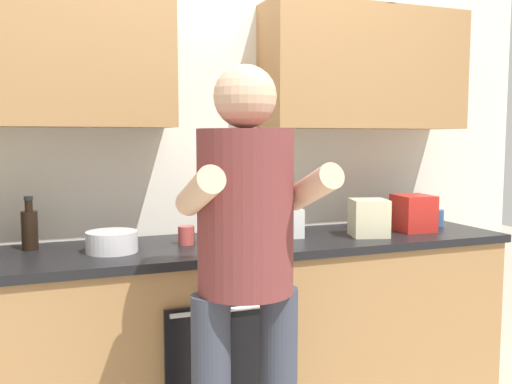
% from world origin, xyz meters
% --- Properties ---
extents(back_wall_unit, '(4.00, 0.38, 2.50)m').
position_xyz_m(back_wall_unit, '(-0.00, 0.27, 1.50)').
color(back_wall_unit, silver).
rests_on(back_wall_unit, ground).
extents(counter, '(2.84, 0.67, 0.90)m').
position_xyz_m(counter, '(-0.00, -0.00, 0.45)').
color(counter, '#A37547').
rests_on(counter, ground).
extents(person_standing, '(0.49, 0.45, 1.66)m').
position_xyz_m(person_standing, '(-0.18, -0.70, 0.98)').
color(person_standing, '#383D4C').
rests_on(person_standing, ground).
extents(bottle_oil, '(0.06, 0.06, 0.24)m').
position_xyz_m(bottle_oil, '(-0.00, -0.06, 0.99)').
color(bottle_oil, olive).
rests_on(bottle_oil, counter).
extents(bottle_soy, '(0.07, 0.07, 0.24)m').
position_xyz_m(bottle_soy, '(-0.91, 0.16, 1.00)').
color(bottle_soy, black).
rests_on(bottle_soy, counter).
extents(bottle_syrup, '(0.07, 0.07, 0.31)m').
position_xyz_m(bottle_syrup, '(-0.12, -0.06, 1.03)').
color(bottle_syrup, '#8C4C14').
rests_on(bottle_syrup, counter).
extents(cup_stoneware, '(0.09, 0.09, 0.09)m').
position_xyz_m(cup_stoneware, '(0.80, 0.15, 0.95)').
color(cup_stoneware, slate).
rests_on(cup_stoneware, counter).
extents(cup_tea, '(0.09, 0.09, 0.09)m').
position_xyz_m(cup_tea, '(1.24, 0.06, 0.95)').
color(cup_tea, '#33598C').
rests_on(cup_tea, counter).
extents(cup_ceramic, '(0.08, 0.08, 0.09)m').
position_xyz_m(cup_ceramic, '(-0.22, 0.03, 0.94)').
color(cup_ceramic, '#BF4C47').
rests_on(cup_ceramic, counter).
extents(mixing_bowl, '(0.23, 0.23, 0.09)m').
position_xyz_m(mixing_bowl, '(-0.57, -0.03, 0.95)').
color(mixing_bowl, silver).
rests_on(mixing_bowl, counter).
extents(grocery_bag_produce, '(0.20, 0.23, 0.14)m').
position_xyz_m(grocery_bag_produce, '(0.28, 0.08, 0.97)').
color(grocery_bag_produce, silver).
rests_on(grocery_bag_produce, counter).
extents(grocery_bag_crisps, '(0.20, 0.22, 0.19)m').
position_xyz_m(grocery_bag_crisps, '(1.02, -0.03, 1.00)').
color(grocery_bag_crisps, red).
rests_on(grocery_bag_crisps, counter).
extents(grocery_bag_rice, '(0.22, 0.22, 0.19)m').
position_xyz_m(grocery_bag_rice, '(0.71, -0.09, 0.99)').
color(grocery_bag_rice, beige).
rests_on(grocery_bag_rice, counter).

